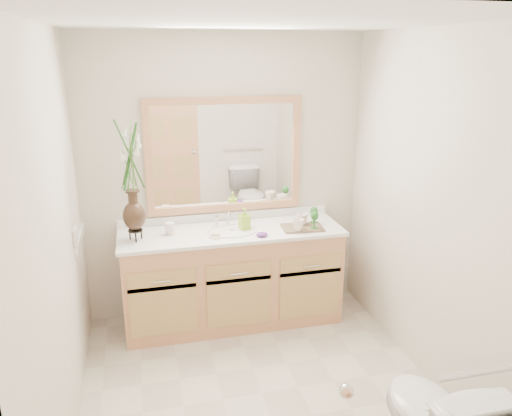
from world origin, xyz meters
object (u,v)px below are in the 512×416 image
object	(u,v)px
tumbler	(170,229)
tray	(302,228)
flower_vase	(131,169)
soap_bottle	(244,220)

from	to	relation	value
tumbler	tray	xyz separation A→B (m)	(1.08, -0.12, -0.04)
tumbler	tray	distance (m)	1.09
flower_vase	tray	distance (m)	1.46
soap_bottle	tray	size ratio (longest dim) A/B	0.48
tumbler	tray	bearing A→B (deg)	-6.48
soap_bottle	tray	distance (m)	0.49
soap_bottle	tray	xyz separation A→B (m)	(0.47, -0.11, -0.07)
flower_vase	tray	xyz separation A→B (m)	(1.35, -0.06, -0.56)
flower_vase	tumbler	world-z (taller)	flower_vase
flower_vase	tray	bearing A→B (deg)	-2.38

